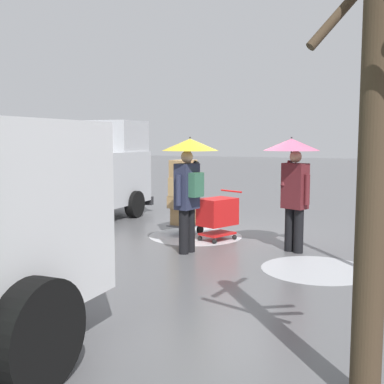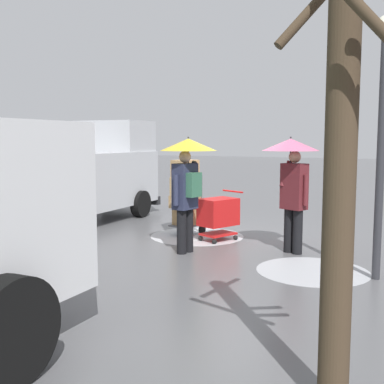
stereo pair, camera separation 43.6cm
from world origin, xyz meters
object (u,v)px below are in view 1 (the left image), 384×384
(hand_dolly_boxes, at_px, (183,193))
(pedestrian_black_side, at_px, (189,168))
(cargo_van_parked_right, at_px, (73,176))
(bare_tree_near, at_px, (376,147))
(shopping_cart_vendor, at_px, (218,213))
(pedestrian_pink_side, at_px, (293,167))

(hand_dolly_boxes, bearing_deg, pedestrian_black_side, 119.29)
(cargo_van_parked_right, bearing_deg, hand_dolly_boxes, 176.34)
(bare_tree_near, bearing_deg, pedestrian_black_side, -49.83)
(cargo_van_parked_right, bearing_deg, shopping_cart_vendor, 173.92)
(cargo_van_parked_right, relative_size, pedestrian_pink_side, 2.53)
(pedestrian_pink_side, bearing_deg, shopping_cart_vendor, -12.33)
(cargo_van_parked_right, bearing_deg, pedestrian_black_side, 157.28)
(shopping_cart_vendor, distance_m, bare_tree_near, 6.50)
(cargo_van_parked_right, relative_size, bare_tree_near, 1.40)
(shopping_cart_vendor, relative_size, bare_tree_near, 0.26)
(shopping_cart_vendor, height_order, pedestrian_pink_side, pedestrian_pink_side)
(cargo_van_parked_right, bearing_deg, pedestrian_pink_side, 172.10)
(cargo_van_parked_right, xyz_separation_m, shopping_cart_vendor, (-4.03, 0.43, -0.61))
(cargo_van_parked_right, xyz_separation_m, bare_tree_near, (-7.43, 5.77, 0.86))
(pedestrian_pink_side, distance_m, pedestrian_black_side, 1.92)
(pedestrian_pink_side, relative_size, pedestrian_black_side, 1.00)
(cargo_van_parked_right, height_order, shopping_cart_vendor, cargo_van_parked_right)
(shopping_cart_vendor, relative_size, hand_dolly_boxes, 0.62)
(shopping_cart_vendor, relative_size, pedestrian_black_side, 0.47)
(cargo_van_parked_right, relative_size, pedestrian_black_side, 2.53)
(shopping_cart_vendor, distance_m, hand_dolly_boxes, 0.99)
(cargo_van_parked_right, bearing_deg, bare_tree_near, 142.16)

